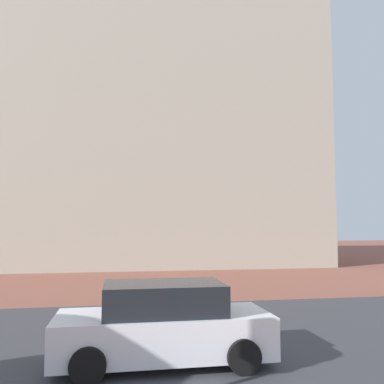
# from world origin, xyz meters

# --- Properties ---
(ground_plane) EXTENTS (120.00, 120.00, 0.00)m
(ground_plane) POSITION_xyz_m (0.00, 10.00, 0.00)
(ground_plane) COLOR brown
(street_asphalt_strip) EXTENTS (120.00, 8.70, 0.00)m
(street_asphalt_strip) POSITION_xyz_m (0.00, 8.02, 0.00)
(street_asphalt_strip) COLOR #38383D
(street_asphalt_strip) RESTS_ON ground_plane
(landmark_building) EXTENTS (25.32, 10.63, 38.81)m
(landmark_building) POSITION_xyz_m (-0.70, 27.92, 12.45)
(landmark_building) COLOR #B2A893
(landmark_building) RESTS_ON ground_plane
(car_white) EXTENTS (4.22, 1.93, 1.57)m
(car_white) POSITION_xyz_m (-1.44, 6.11, 0.75)
(car_white) COLOR silver
(car_white) RESTS_ON ground_plane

